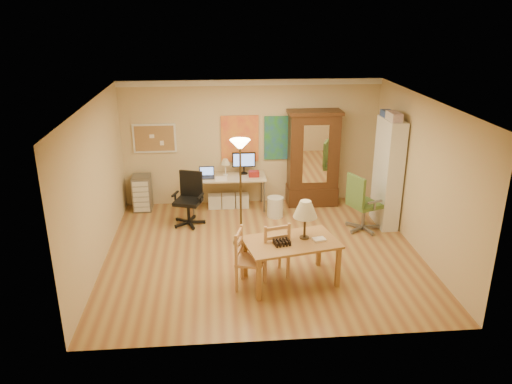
{
  "coord_description": "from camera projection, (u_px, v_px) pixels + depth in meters",
  "views": [
    {
      "loc": [
        -0.8,
        -7.9,
        4.11
      ],
      "look_at": [
        -0.09,
        0.3,
        1.04
      ],
      "focal_mm": 35.0,
      "sensor_mm": 36.0,
      "label": 1
    }
  ],
  "objects": [
    {
      "name": "torchiere_lamp",
      "position": [
        240.0,
        161.0,
        8.67
      ],
      "size": [
        0.36,
        0.36,
        1.97
      ],
      "color": "#43341B",
      "rests_on": "floor"
    },
    {
      "name": "wastebin",
      "position": [
        275.0,
        207.0,
        10.32
      ],
      "size": [
        0.34,
        0.34,
        0.42
      ],
      "primitive_type": "cylinder",
      "color": "silver",
      "rests_on": "floor"
    },
    {
      "name": "computer_desk",
      "position": [
        230.0,
        188.0,
        10.7
      ],
      "size": [
        1.59,
        0.69,
        1.2
      ],
      "color": "tan",
      "rests_on": "floor"
    },
    {
      "name": "corkboard",
      "position": [
        155.0,
        138.0,
        10.49
      ],
      "size": [
        0.9,
        0.04,
        0.62
      ],
      "primitive_type": "cube",
      "color": "#A7874E",
      "rests_on": "floor"
    },
    {
      "name": "ladder_chair_left",
      "position": [
        248.0,
        261.0,
        7.65
      ],
      "size": [
        0.52,
        0.54,
        0.95
      ],
      "color": "tan",
      "rests_on": "floor"
    },
    {
      "name": "office_chair_green",
      "position": [
        362.0,
        215.0,
        9.66
      ],
      "size": [
        0.7,
        0.7,
        1.14
      ],
      "color": "slate",
      "rests_on": "floor"
    },
    {
      "name": "ladder_chair_back",
      "position": [
        273.0,
        251.0,
        7.93
      ],
      "size": [
        0.54,
        0.53,
        0.97
      ],
      "color": "tan",
      "rests_on": "floor"
    },
    {
      "name": "crown_molding",
      "position": [
        251.0,
        82.0,
        10.25
      ],
      "size": [
        5.5,
        0.08,
        0.12
      ],
      "primitive_type": "cube",
      "color": "white",
      "rests_on": "floor"
    },
    {
      "name": "floor",
      "position": [
        263.0,
        252.0,
        8.88
      ],
      "size": [
        5.5,
        5.5,
        0.0
      ],
      "primitive_type": "plane",
      "color": "brown",
      "rests_on": "ground"
    },
    {
      "name": "bookshelf",
      "position": [
        388.0,
        173.0,
        9.69
      ],
      "size": [
        0.32,
        0.85,
        2.13
      ],
      "color": "white",
      "rests_on": "floor"
    },
    {
      "name": "dining_table",
      "position": [
        296.0,
        232.0,
        7.69
      ],
      "size": [
        1.56,
        1.13,
        1.33
      ],
      "color": "olive",
      "rests_on": "floor"
    },
    {
      "name": "art_panel_left",
      "position": [
        240.0,
        139.0,
        10.66
      ],
      "size": [
        0.8,
        0.04,
        1.0
      ],
      "primitive_type": "cube",
      "color": "yellow",
      "rests_on": "floor"
    },
    {
      "name": "drawer_cart",
      "position": [
        142.0,
        193.0,
        10.62
      ],
      "size": [
        0.38,
        0.45,
        0.76
      ],
      "color": "slate",
      "rests_on": "floor"
    },
    {
      "name": "armoire",
      "position": [
        313.0,
        164.0,
        10.76
      ],
      "size": [
        1.13,
        0.54,
        2.08
      ],
      "color": "#32210D",
      "rests_on": "floor"
    },
    {
      "name": "office_chair_black",
      "position": [
        189.0,
        211.0,
        9.95
      ],
      "size": [
        0.65,
        0.65,
        1.06
      ],
      "color": "black",
      "rests_on": "floor"
    },
    {
      "name": "art_panel_right",
      "position": [
        282.0,
        138.0,
        10.73
      ],
      "size": [
        0.75,
        0.04,
        0.95
      ],
      "primitive_type": "cube",
      "color": "#245A91",
      "rests_on": "floor"
    }
  ]
}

